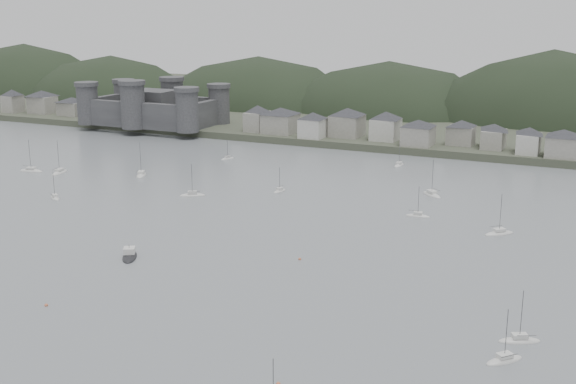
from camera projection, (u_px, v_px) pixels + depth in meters
The scene contains 9 objects.
ground at pixel (124, 308), 138.93m from camera, with size 900.00×900.00×0.00m, color slate.
far_shore_land at pixel (456, 111), 397.67m from camera, with size 900.00×250.00×3.00m, color #383D2D.
forested_ridge at pixel (453, 142), 376.35m from camera, with size 851.55×103.94×102.57m.
castle at pixel (153, 107), 343.38m from camera, with size 66.00×43.00×20.00m.
waterfront_town at pixel (525, 136), 277.09m from camera, with size 451.48×28.46×12.92m.
sailboat_lead at pixel (499, 234), 184.86m from camera, with size 7.87×7.75×11.44m.
moored_fleet at pixel (265, 218), 198.90m from camera, with size 267.81×177.98×13.32m.
motor_launch_far at pixel (130, 256), 167.49m from camera, with size 7.52×9.48×4.15m.
mooring_buoys at pixel (247, 279), 153.42m from camera, with size 163.11×82.38×0.70m.
Camera 1 is at (83.39, -103.59, 55.96)m, focal length 44.86 mm.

